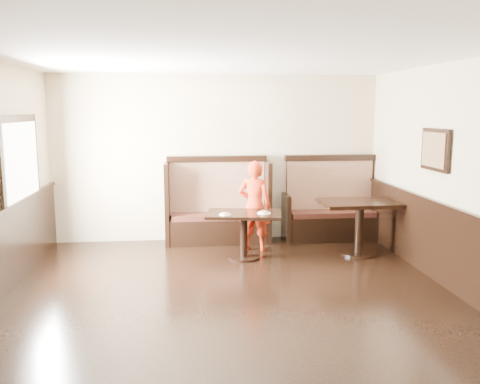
{
  "coord_description": "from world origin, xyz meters",
  "views": [
    {
      "loc": [
        -0.52,
        -5.09,
        2.21
      ],
      "look_at": [
        0.28,
        2.35,
        1.0
      ],
      "focal_mm": 38.0,
      "sensor_mm": 36.0,
      "label": 1
    }
  ],
  "objects": [
    {
      "name": "ground",
      "position": [
        0.0,
        0.0,
        0.0
      ],
      "size": [
        7.0,
        7.0,
        0.0
      ],
      "primitive_type": "plane",
      "color": "black",
      "rests_on": "ground"
    },
    {
      "name": "table_main",
      "position": [
        0.33,
        2.27,
        0.54
      ],
      "size": [
        1.19,
        0.85,
        0.7
      ],
      "rotation": [
        0.0,
        0.0,
        -0.16
      ],
      "color": "black",
      "rests_on": "ground"
    },
    {
      "name": "pizza_plate_right",
      "position": [
        0.62,
        2.19,
        0.71
      ],
      "size": [
        0.2,
        0.2,
        0.04
      ],
      "color": "white",
      "rests_on": "table_main"
    },
    {
      "name": "child",
      "position": [
        0.54,
        2.7,
        0.72
      ],
      "size": [
        0.61,
        0.5,
        1.43
      ],
      "primitive_type": "imported",
      "rotation": [
        0.0,
        0.0,
        2.79
      ],
      "color": "red",
      "rests_on": "ground"
    },
    {
      "name": "room_shell",
      "position": [
        -0.3,
        0.28,
        0.67
      ],
      "size": [
        7.0,
        7.0,
        7.0
      ],
      "color": "tan",
      "rests_on": "ground"
    },
    {
      "name": "booth_neighbor",
      "position": [
        1.95,
        3.29,
        0.48
      ],
      "size": [
        1.65,
        0.72,
        1.45
      ],
      "color": "black",
      "rests_on": "ground"
    },
    {
      "name": "pizza_plate_left",
      "position": [
        0.03,
        2.15,
        0.71
      ],
      "size": [
        0.17,
        0.17,
        0.03
      ],
      "color": "white",
      "rests_on": "table_main"
    },
    {
      "name": "table_neighbor",
      "position": [
        2.12,
        2.3,
        0.62
      ],
      "size": [
        1.22,
        0.81,
        0.84
      ],
      "rotation": [
        0.0,
        0.0,
        0.02
      ],
      "color": "black",
      "rests_on": "ground"
    },
    {
      "name": "booth_main",
      "position": [
        0.0,
        3.3,
        0.53
      ],
      "size": [
        1.75,
        0.72,
        1.45
      ],
      "color": "black",
      "rests_on": "ground"
    }
  ]
}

